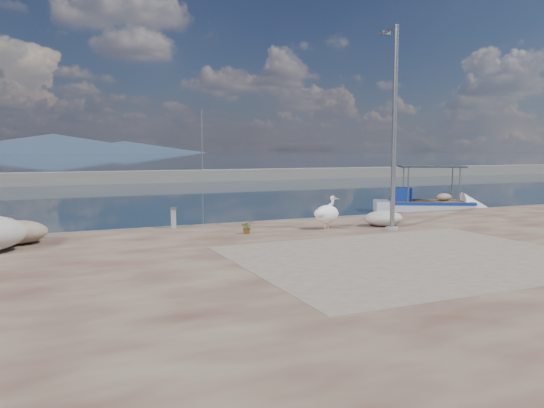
{
  "coord_description": "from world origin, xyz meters",
  "views": [
    {
      "loc": [
        -7.87,
        -13.98,
        3.28
      ],
      "look_at": [
        0.0,
        3.8,
        1.3
      ],
      "focal_mm": 35.0,
      "sensor_mm": 36.0,
      "label": 1
    }
  ],
  "objects_px": {
    "pelican": "(327,213)",
    "lamp_post": "(394,135)",
    "bollard_near": "(173,217)",
    "boat_right": "(429,208)"
  },
  "relations": [
    {
      "from": "pelican",
      "to": "lamp_post",
      "type": "bearing_deg",
      "value": -48.28
    },
    {
      "from": "bollard_near",
      "to": "boat_right",
      "type": "bearing_deg",
      "value": 14.31
    },
    {
      "from": "pelican",
      "to": "bollard_near",
      "type": "relative_size",
      "value": 1.63
    },
    {
      "from": "bollard_near",
      "to": "pelican",
      "type": "bearing_deg",
      "value": -25.74
    },
    {
      "from": "lamp_post",
      "to": "bollard_near",
      "type": "xyz_separation_m",
      "value": [
        -6.92,
        3.45,
        -2.89
      ]
    },
    {
      "from": "pelican",
      "to": "bollard_near",
      "type": "height_order",
      "value": "pelican"
    },
    {
      "from": "pelican",
      "to": "bollard_near",
      "type": "distance_m",
      "value": 5.48
    },
    {
      "from": "bollard_near",
      "to": "lamp_post",
      "type": "bearing_deg",
      "value": -26.48
    },
    {
      "from": "pelican",
      "to": "lamp_post",
      "type": "height_order",
      "value": "lamp_post"
    },
    {
      "from": "boat_right",
      "to": "lamp_post",
      "type": "relative_size",
      "value": 0.88
    }
  ]
}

